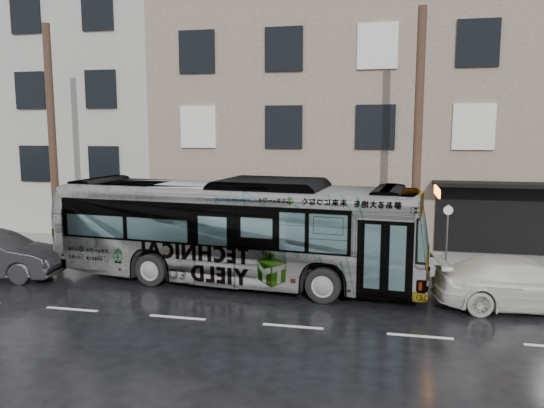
{
  "coord_description": "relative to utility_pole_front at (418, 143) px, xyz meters",
  "views": [
    {
      "loc": [
        5.42,
        -15.55,
        5.09
      ],
      "look_at": [
        1.58,
        2.5,
        2.49
      ],
      "focal_mm": 35.0,
      "sensor_mm": 36.0,
      "label": 1
    }
  ],
  "objects": [
    {
      "name": "ground",
      "position": [
        -6.5,
        -3.3,
        -4.65
      ],
      "size": [
        120.0,
        120.0,
        0.0
      ],
      "primitive_type": "plane",
      "color": "black",
      "rests_on": "ground"
    },
    {
      "name": "utility_pole_rear",
      "position": [
        -14.0,
        0.0,
        0.0
      ],
      "size": [
        0.3,
        0.3,
        9.0
      ],
      "primitive_type": "cylinder",
      "color": "#4D3326",
      "rests_on": "sidewalk"
    },
    {
      "name": "building_taupe",
      "position": [
        -1.5,
        9.4,
        0.85
      ],
      "size": [
        20.0,
        12.0,
        11.0
      ],
      "primitive_type": "cube",
      "color": "gray",
      "rests_on": "ground"
    },
    {
      "name": "building_grey",
      "position": [
        -24.5,
        10.9,
        3.35
      ],
      "size": [
        26.0,
        15.0,
        16.0
      ],
      "primitive_type": "cube",
      "color": "#A3A19A",
      "rests_on": "ground"
    },
    {
      "name": "sign_post",
      "position": [
        1.1,
        0.0,
        -3.3
      ],
      "size": [
        0.06,
        0.06,
        2.4
      ],
      "primitive_type": "cylinder",
      "color": "slate",
      "rests_on": "sidewalk"
    },
    {
      "name": "bus",
      "position": [
        -5.92,
        -2.11,
        -2.9
      ],
      "size": [
        12.8,
        4.19,
        3.5
      ],
      "primitive_type": "imported",
      "rotation": [
        0.0,
        0.0,
        1.47
      ],
      "color": "#B2B2B2",
      "rests_on": "ground"
    },
    {
      "name": "utility_pole_front",
      "position": [
        0.0,
        0.0,
        0.0
      ],
      "size": [
        0.3,
        0.3,
        9.0
      ],
      "primitive_type": "cylinder",
      "color": "#4D3326",
      "rests_on": "sidewalk"
    },
    {
      "name": "sidewalk",
      "position": [
        -6.5,
        1.6,
        -4.58
      ],
      "size": [
        90.0,
        3.6,
        0.15
      ],
      "primitive_type": "cube",
      "color": "gray",
      "rests_on": "ground"
    },
    {
      "name": "white_sedan",
      "position": [
        2.9,
        -3.01,
        -3.92
      ],
      "size": [
        5.19,
        2.55,
        1.45
      ],
      "primitive_type": "imported",
      "rotation": [
        0.0,
        0.0,
        1.68
      ],
      "color": "silver",
      "rests_on": "ground"
    }
  ]
}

